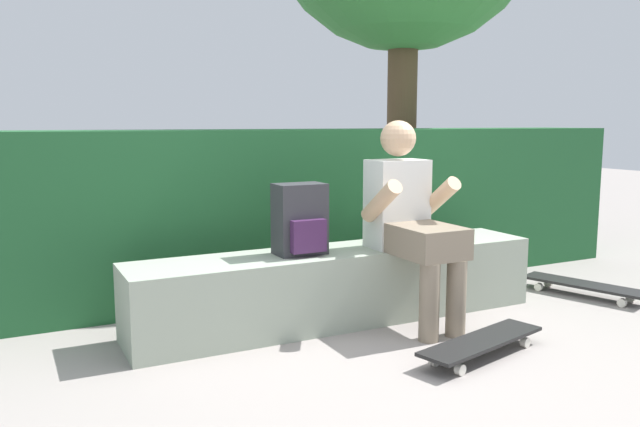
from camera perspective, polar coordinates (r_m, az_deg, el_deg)
The scene contains 7 objects.
ground_plane at distance 3.49m, azimuth 5.21°, elevation -11.37°, with size 24.00×24.00×0.00m, color gray.
bench_main at distance 3.78m, azimuth 1.85°, elevation -6.43°, with size 2.50×0.46×0.43m.
person_skater at distance 3.70m, azimuth 8.12°, elevation -0.25°, with size 0.49×0.62×1.18m.
skateboard_near_person at distance 3.35m, azimuth 14.30°, elevation -11.09°, with size 0.82×0.39×0.09m.
skateboard_beside_bench at distance 4.67m, azimuth 22.53°, elevation -5.97°, with size 0.44×0.82×0.09m.
backpack_on_bench at distance 3.57m, azimuth -1.77°, elevation -0.61°, with size 0.28×0.23×0.40m.
hedge_row at distance 4.59m, azimuth -0.26°, elevation 0.57°, with size 5.08×0.65×1.12m.
Camera 1 is at (-1.75, -2.79, 1.17)m, focal length 35.73 mm.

